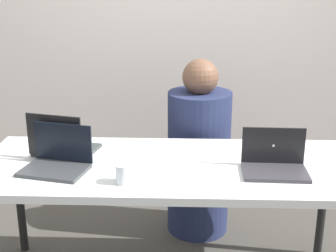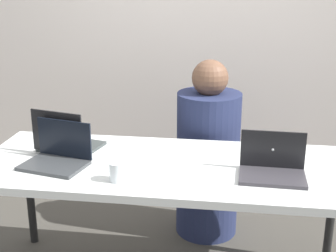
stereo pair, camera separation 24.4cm
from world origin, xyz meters
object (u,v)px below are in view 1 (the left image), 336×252
person_at_center (199,157)px  water_glass_left (124,175)px  laptop_back_left (63,145)px  laptop_front_right (274,163)px  laptop_front_left (57,160)px

person_at_center → water_glass_left: bearing=52.5°
person_at_center → laptop_back_left: person_at_center is taller
person_at_center → laptop_front_right: 0.86m
water_glass_left → laptop_front_left: bearing=156.5°
laptop_back_left → water_glass_left: bearing=150.8°
laptop_back_left → laptop_front_right: laptop_back_left is taller
laptop_front_right → water_glass_left: bearing=-165.6°
laptop_front_right → laptop_front_left: bearing=-177.7°
laptop_back_left → laptop_front_right: (1.10, -0.19, -0.01)m
person_at_center → laptop_back_left: (-0.76, -0.55, 0.28)m
laptop_back_left → laptop_front_right: bearing=-175.8°
laptop_front_right → water_glass_left: laptop_front_right is taller
laptop_back_left → water_glass_left: 0.51m
laptop_front_left → water_glass_left: bearing=-10.7°
laptop_front_left → laptop_back_left: 0.20m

